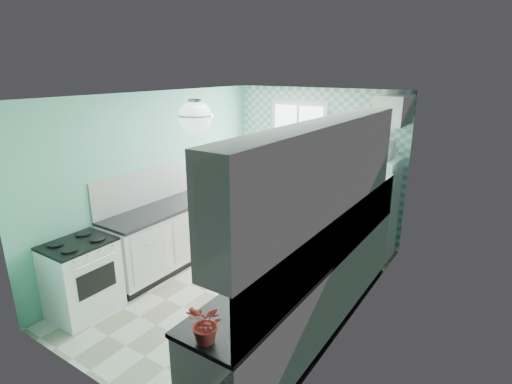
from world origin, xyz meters
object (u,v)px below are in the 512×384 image
Objects in this scene: microwave at (376,149)px; ceiling_light at (195,117)px; fruit_bowl at (263,292)px; potted_plant at (206,324)px; fridge at (371,208)px; sink at (349,224)px; stove at (82,277)px.

ceiling_light is at bearing 70.36° from microwave.
potted_plant reaches higher than fruit_bowl.
fridge is 2.91× the size of sink.
potted_plant is at bearing -87.23° from fridge.
ceiling_light is 2.89m from microwave.
microwave reaches higher than stove.
microwave is at bearing 96.19° from sink.
sink is at bearing 41.74° from stove.
fridge is 5.05× the size of potted_plant.
fridge is (1.11, 2.59, -1.55)m from ceiling_light.
microwave is (0.00, 0.00, 0.91)m from fridge.
ceiling_light reaches higher than stove.
potted_plant is (0.00, -0.73, 0.12)m from fruit_bowl.
fruit_bowl is at bearing 95.15° from microwave.
ceiling_light is at bearing 32.10° from stove.
fruit_bowl is at bearing -86.92° from fridge.
fruit_bowl is (1.20, -0.58, -1.35)m from ceiling_light.
stove is at bearing 59.00° from microwave.
ceiling_light is 0.23× the size of fridge.
ceiling_light is at bearing 132.47° from potted_plant.
potted_plant is (-0.00, -2.72, 0.16)m from sink.
sink reaches higher than stove.
fridge is 5.82× the size of fruit_bowl.
potted_plant is at bearing -47.53° from ceiling_light.
ceiling_light reaches higher than fruit_bowl.
microwave is (2.31, 3.36, 1.22)m from stove.
ceiling_light is at bearing -128.91° from sink.
ceiling_light is 0.74× the size of microwave.
fridge is 4.09m from stove.
microwave is at bearing 66.84° from ceiling_light.
fridge is at bearing 96.20° from sink.
stove is at bearing -123.08° from fridge.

